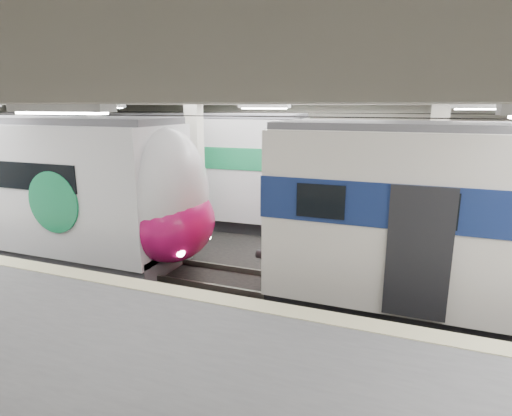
% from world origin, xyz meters
% --- Properties ---
extents(station_hall, '(36.00, 24.00, 5.75)m').
position_xyz_m(station_hall, '(0.00, -1.74, 3.24)').
color(station_hall, black).
rests_on(station_hall, ground).
extents(modern_emu, '(14.43, 2.98, 4.62)m').
position_xyz_m(modern_emu, '(-7.54, -0.00, 2.27)').
color(modern_emu, silver).
rests_on(modern_emu, ground).
extents(far_train, '(14.74, 3.54, 4.65)m').
position_xyz_m(far_train, '(-7.12, 5.50, 2.40)').
color(far_train, silver).
rests_on(far_train, ground).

